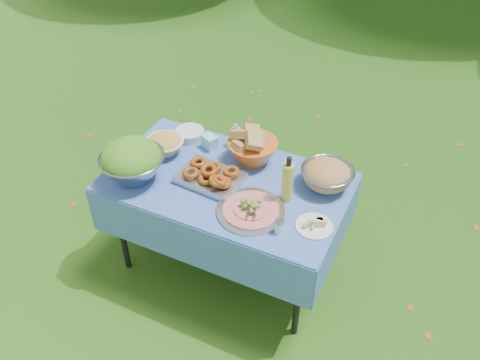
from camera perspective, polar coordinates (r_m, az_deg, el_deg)
name	(u,v)px	position (r m, az deg, el deg)	size (l,w,h in m)	color
ground	(228,263)	(3.63, -1.36, -9.33)	(80.00, 80.00, 0.00)	#0B3A0A
picnic_table	(227,225)	(3.35, -1.46, -5.07)	(1.46, 0.86, 0.76)	#79A2E9
salad_bowl	(132,161)	(3.11, -12.07, 2.12)	(0.40, 0.40, 0.26)	#9A9CA3
pasta_bowl_white	(165,144)	(3.32, -8.47, 4.05)	(0.24, 0.24, 0.14)	silver
plate_stack	(190,134)	(3.46, -5.67, 5.20)	(0.19, 0.19, 0.06)	silver
wipes_box	(210,142)	(3.35, -3.43, 4.30)	(0.10, 0.07, 0.09)	#96DFE9
sanitizer_bottle	(236,135)	(3.34, -0.48, 5.09)	(0.06, 0.06, 0.17)	pink
bread_bowl	(253,146)	(3.20, 1.42, 3.80)	(0.32, 0.32, 0.21)	#D55C19
pasta_bowl_steel	(327,175)	(3.05, 9.76, 0.59)	(0.31, 0.31, 0.17)	#9A9CA3
fried_tray	(210,175)	(3.07, -3.38, 0.56)	(0.38, 0.27, 0.09)	#B0B0B5
charcuterie_platter	(251,206)	(2.86, 1.23, -2.93)	(0.39, 0.39, 0.09)	#B7BABF
oil_bottle	(288,179)	(2.88, 5.38, 0.11)	(0.07, 0.07, 0.30)	gold
cheese_plate	(315,223)	(2.81, 8.37, -4.81)	(0.21, 0.21, 0.06)	silver
shaker	(279,226)	(2.76, 4.42, -5.23)	(0.05, 0.05, 0.08)	white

